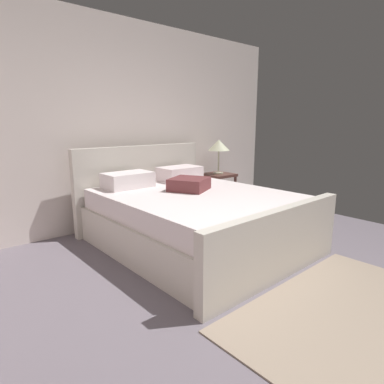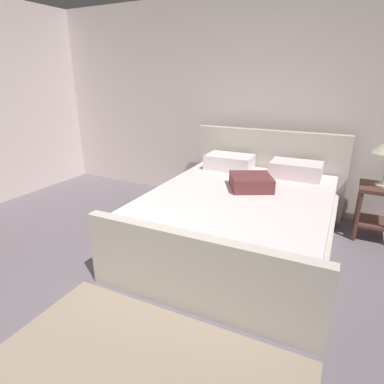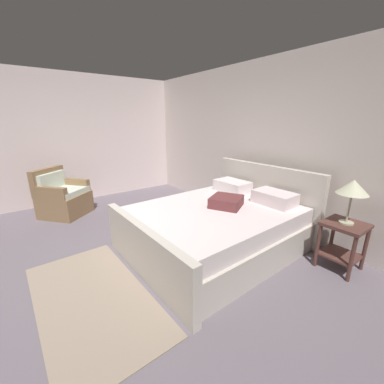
# 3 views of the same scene
# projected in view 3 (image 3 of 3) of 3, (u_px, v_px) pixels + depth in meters

# --- Properties ---
(ground_plane) EXTENTS (5.99, 5.77, 0.02)m
(ground_plane) POSITION_uv_depth(u_px,v_px,m) (90.00, 273.00, 2.92)
(ground_plane) COLOR slate
(wall_back) EXTENTS (6.11, 0.12, 2.71)m
(wall_back) POSITION_uv_depth(u_px,v_px,m) (256.00, 145.00, 4.20)
(wall_back) COLOR silver
(wall_back) RESTS_ON ground
(wall_side_left) EXTENTS (0.12, 5.89, 2.71)m
(wall_side_left) POSITION_uv_depth(u_px,v_px,m) (41.00, 141.00, 4.87)
(wall_side_left) COLOR silver
(wall_side_left) RESTS_ON ground
(bed) EXTENTS (1.96, 2.33, 1.09)m
(bed) POSITION_uv_depth(u_px,v_px,m) (218.00, 226.00, 3.40)
(bed) COLOR beige
(bed) RESTS_ON ground
(nightstand_right) EXTENTS (0.44, 0.44, 0.60)m
(nightstand_right) POSITION_uv_depth(u_px,v_px,m) (343.00, 238.00, 2.90)
(nightstand_right) COLOR #523029
(nightstand_right) RESTS_ON ground
(table_lamp_right) EXTENTS (0.34, 0.34, 0.53)m
(table_lamp_right) POSITION_uv_depth(u_px,v_px,m) (353.00, 188.00, 2.72)
(table_lamp_right) COLOR #B7B293
(table_lamp_right) RESTS_ON nightstand_right
(armchair) EXTENTS (1.02, 1.02, 0.90)m
(armchair) POSITION_uv_depth(u_px,v_px,m) (62.00, 197.00, 4.60)
(armchair) COLOR olive
(armchair) RESTS_ON ground
(area_rug) EXTENTS (2.00, 1.05, 0.01)m
(area_rug) POSITION_uv_depth(u_px,v_px,m) (92.00, 298.00, 2.50)
(area_rug) COLOR gray
(area_rug) RESTS_ON ground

